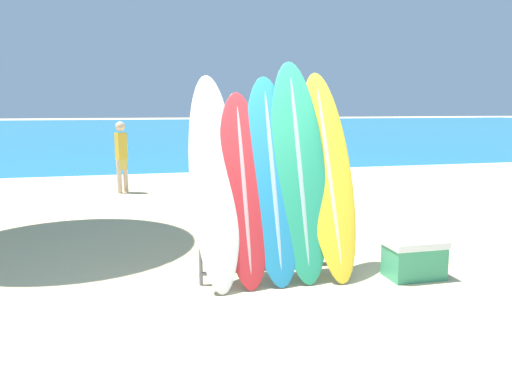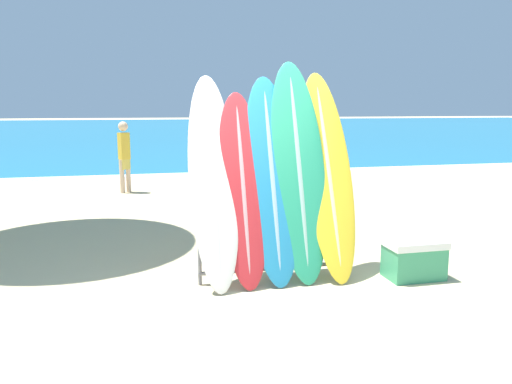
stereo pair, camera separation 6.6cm
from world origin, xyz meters
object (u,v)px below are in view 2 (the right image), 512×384
(person_near_water, at_px, (272,153))
(person_mid_beach, at_px, (282,163))
(surfboard_rack, at_px, (273,240))
(person_far_right, at_px, (124,154))
(cooler_box, at_px, (414,259))
(surfboard_slot_2, at_px, (272,178))
(surfboard_slot_3, at_px, (298,169))
(surfboard_slot_1, at_px, (243,188))
(surfboard_slot_0, at_px, (213,180))
(person_far_left, at_px, (214,153))
(surfboard_slot_4, at_px, (328,173))

(person_near_water, relative_size, person_mid_beach, 1.00)
(surfboard_rack, distance_m, person_mid_beach, 3.20)
(surfboard_rack, bearing_deg, person_far_right, 105.33)
(cooler_box, bearing_deg, surfboard_slot_2, 164.86)
(surfboard_slot_2, relative_size, person_near_water, 1.30)
(surfboard_slot_2, relative_size, cooler_box, 3.53)
(person_near_water, height_order, cooler_box, person_near_water)
(person_near_water, bearing_deg, surfboard_slot_2, -117.73)
(surfboard_slot_3, height_order, cooler_box, surfboard_slot_3)
(surfboard_rack, relative_size, person_far_right, 1.06)
(person_far_right, relative_size, cooler_box, 2.47)
(surfboard_slot_1, bearing_deg, surfboard_slot_3, 4.60)
(surfboard_rack, distance_m, cooler_box, 1.55)
(person_near_water, bearing_deg, surfboard_rack, -117.51)
(surfboard_slot_0, bearing_deg, person_mid_beach, 61.20)
(surfboard_slot_2, xyz_separation_m, person_mid_beach, (0.98, 2.93, -0.18))
(surfboard_slot_3, bearing_deg, person_far_left, 93.36)
(surfboard_slot_2, xyz_separation_m, person_near_water, (1.26, 4.67, -0.17))
(surfboard_slot_1, relative_size, surfboard_slot_4, 0.90)
(surfboard_slot_1, xyz_separation_m, cooler_box, (1.82, -0.37, -0.79))
(surfboard_slot_1, bearing_deg, surfboard_slot_0, 172.22)
(surfboard_slot_2, distance_m, cooler_box, 1.78)
(surfboard_slot_0, bearing_deg, surfboard_slot_3, 0.53)
(surfboard_rack, xyz_separation_m, cooler_box, (1.50, -0.32, -0.22))
(surfboard_rack, xyz_separation_m, surfboard_slot_2, (0.00, 0.08, 0.65))
(person_far_left, xyz_separation_m, person_far_right, (-1.71, 1.60, -0.13))
(surfboard_rack, distance_m, person_far_left, 4.50)
(person_mid_beach, height_order, person_far_left, person_far_left)
(surfboard_slot_1, distance_m, surfboard_slot_4, 0.98)
(surfboard_slot_4, bearing_deg, person_near_water, 82.47)
(surfboard_slot_0, bearing_deg, person_near_water, 67.93)
(surfboard_rack, bearing_deg, surfboard_slot_2, 88.02)
(surfboard_slot_1, bearing_deg, surfboard_rack, -9.29)
(surfboard_slot_1, bearing_deg, surfboard_slot_4, 3.60)
(surfboard_slot_1, xyz_separation_m, person_mid_beach, (1.30, 2.96, -0.09))
(surfboard_rack, bearing_deg, surfboard_slot_0, 171.44)
(person_near_water, xyz_separation_m, cooler_box, (0.23, -5.08, -0.71))
(person_near_water, distance_m, person_far_right, 3.21)
(surfboard_rack, xyz_separation_m, surfboard_slot_1, (-0.32, 0.05, 0.57))
(surfboard_slot_1, bearing_deg, cooler_box, -11.63)
(surfboard_slot_2, bearing_deg, person_far_right, 105.56)
(person_far_right, bearing_deg, surfboard_slot_4, -104.44)
(surfboard_rack, xyz_separation_m, person_mid_beach, (0.98, 3.01, 0.48))
(person_mid_beach, distance_m, cooler_box, 3.45)
(surfboard_rack, height_order, person_far_right, person_far_right)
(surfboard_slot_1, relative_size, surfboard_slot_3, 0.85)
(surfboard_rack, distance_m, surfboard_slot_0, 0.91)
(surfboard_rack, relative_size, surfboard_slot_0, 0.74)
(surfboard_slot_2, height_order, cooler_box, surfboard_slot_2)
(person_far_right, height_order, cooler_box, person_far_right)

